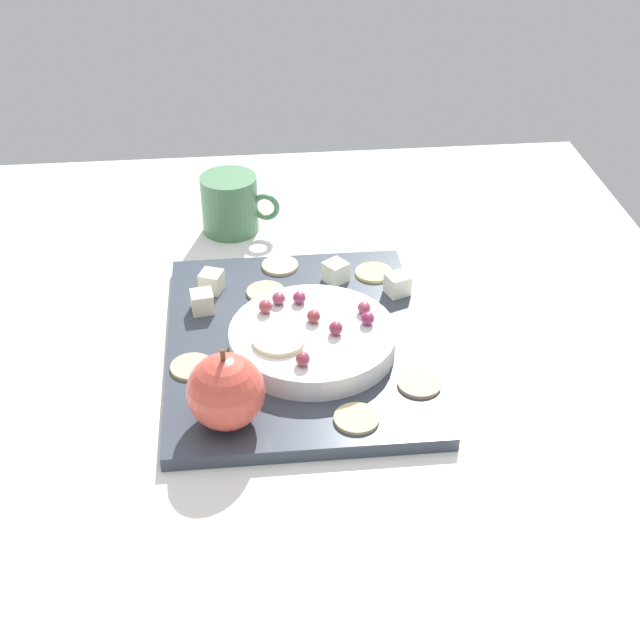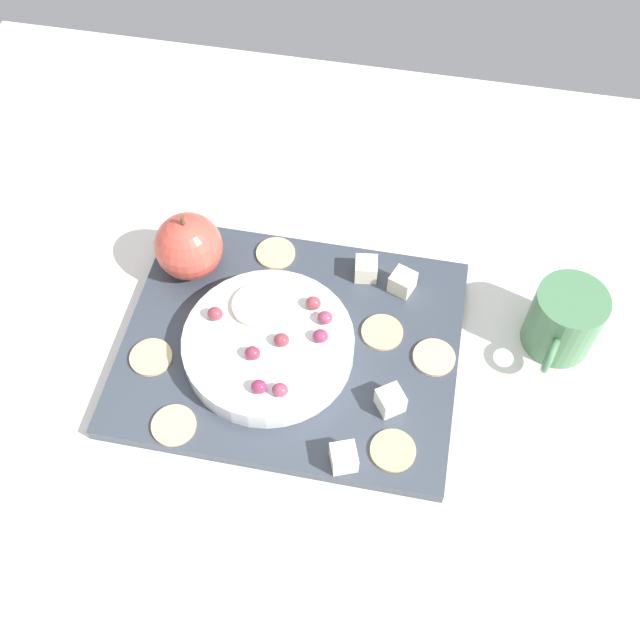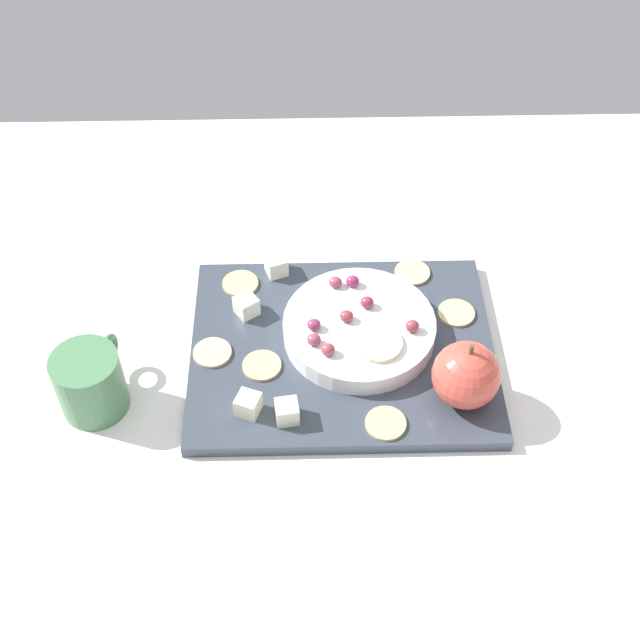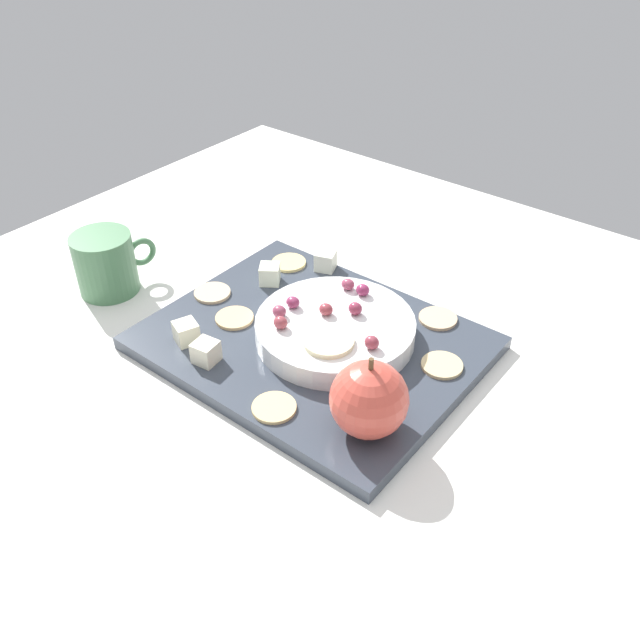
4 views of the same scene
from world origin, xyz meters
TOP-DOWN VIEW (x-y plane):
  - table at (0.00, 0.00)cm, footprint 110.78×100.57cm
  - platter at (-1.56, 0.41)cm, footprint 36.84×29.24cm
  - serving_dish at (0.55, 1.60)cm, footprint 18.62×18.62cm
  - apple_whole at (11.98, -8.03)cm, footprint 7.82×7.82cm
  - apple_stem at (11.98, -8.03)cm, footprint 0.50×0.50cm
  - cheese_cube_0 at (-13.36, 5.75)cm, footprint 3.55×3.55cm
  - cheese_cube_1 at (-8.23, -10.68)cm, footprint 2.87×2.87cm
  - cheese_cube_2 at (-12.62, -9.57)cm, footprint 3.30×3.30cm
  - cheese_cube_3 at (-9.70, 12.90)cm, footprint 3.28×3.28cm
  - cracker_0 at (8.18, 12.24)cm, footprint 4.66×4.66cm
  - cracker_1 at (-11.29, -3.08)cm, footprint 4.66×4.66cm
  - cracker_2 at (2.84, -11.78)cm, footprint 4.66×4.66cm
  - cracker_3 at (-14.40, 10.75)cm, footprint 4.66×4.66cm
  - cracker_4 at (-17.31, -0.93)cm, footprint 4.66×4.66cm
  - cracker_5 at (13.01, 4.88)cm, footprint 4.66×4.66cm
  - grape_0 at (-2.18, 7.71)cm, footprint 1.67×1.51cm
  - grape_1 at (-1.02, 1.86)cm, footprint 1.67×1.51cm
  - grape_2 at (6.74, -0.50)cm, footprint 1.67×1.51cm
  - grape_3 at (0.30, 7.78)cm, footprint 1.67×1.51cm
  - grape_4 at (-5.04, -1.79)cm, footprint 1.67×1.51cm
  - grape_5 at (1.59, 4.05)cm, footprint 1.67×1.51cm
  - grape_6 at (-3.43, -3.40)cm, footprint 1.67×1.51cm
  - grape_7 at (-4.98, 0.59)cm, footprint 1.67×1.51cm
  - apple_slice_0 at (2.55, -2.25)cm, footprint 5.70×5.70cm
  - cup at (-30.59, -6.88)cm, footprint 7.80×10.83cm

SIDE VIEW (x-z plane):
  - table at x=0.00cm, z-range 0.00..4.48cm
  - platter at x=-1.56cm, z-range 4.48..6.10cm
  - cracker_0 at x=8.18cm, z-range 6.10..6.50cm
  - cracker_1 at x=-11.29cm, z-range 6.10..6.50cm
  - cracker_2 at x=2.84cm, z-range 6.10..6.50cm
  - cracker_3 at x=-14.40cm, z-range 6.10..6.50cm
  - cracker_4 at x=-17.31cm, z-range 6.10..6.50cm
  - cracker_5 at x=13.01cm, z-range 6.10..6.50cm
  - cheese_cube_0 at x=-13.36cm, z-range 6.10..8.65cm
  - cheese_cube_1 at x=-8.23cm, z-range 6.10..8.65cm
  - cheese_cube_2 at x=-12.62cm, z-range 6.10..8.65cm
  - cheese_cube_3 at x=-9.70cm, z-range 6.10..8.65cm
  - serving_dish at x=0.55cm, z-range 6.10..8.68cm
  - cup at x=-30.59cm, z-range 4.48..12.58cm
  - apple_slice_0 at x=2.55cm, z-range 8.68..9.28cm
  - grape_0 at x=-2.18cm, z-range 8.68..10.03cm
  - grape_7 at x=-4.98cm, z-range 8.68..10.05cm
  - grape_4 at x=-5.04cm, z-range 8.68..10.07cm
  - grape_1 at x=-1.02cm, z-range 8.68..10.09cm
  - grape_3 at x=0.30cm, z-range 8.68..10.11cm
  - grape_5 at x=1.59cm, z-range 8.68..10.19cm
  - grape_6 at x=-3.43cm, z-range 8.68..10.19cm
  - grape_2 at x=6.74cm, z-range 8.68..10.23cm
  - apple_whole at x=11.98cm, z-range 6.10..13.92cm
  - apple_stem at x=11.98cm, z-range 13.92..15.12cm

